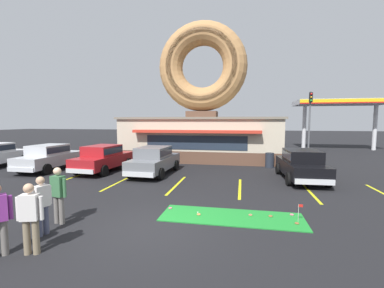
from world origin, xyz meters
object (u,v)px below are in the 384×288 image
(pedestrian_blue_sweater_man, at_px, (41,203))
(trash_bin, at_px, (270,160))
(pedestrian_clipboard_woman, at_px, (30,215))
(golf_ball, at_px, (198,212))
(car_black, at_px, (301,164))
(pedestrian_leather_jacket_man, at_px, (58,192))
(car_red, at_px, (103,157))
(putting_flag_pin, at_px, (300,209))
(traffic_light_pole, at_px, (310,114))
(car_grey, at_px, (154,159))
(car_silver, at_px, (50,156))

(pedestrian_blue_sweater_man, distance_m, trash_bin, 13.68)
(pedestrian_clipboard_woman, distance_m, trash_bin, 14.23)
(golf_ball, bearing_deg, car_black, 52.80)
(pedestrian_leather_jacket_man, bearing_deg, car_red, 111.16)
(putting_flag_pin, bearing_deg, golf_ball, 177.39)
(pedestrian_leather_jacket_man, bearing_deg, traffic_light_pole, 58.89)
(pedestrian_leather_jacket_man, height_order, trash_bin, pedestrian_leather_jacket_man)
(pedestrian_blue_sweater_man, bearing_deg, pedestrian_leather_jacket_man, 97.96)
(car_grey, distance_m, car_red, 3.35)
(trash_bin, bearing_deg, car_grey, -152.65)
(car_grey, bearing_deg, golf_ball, -58.51)
(car_silver, bearing_deg, traffic_light_pole, 33.11)
(golf_ball, height_order, pedestrian_clipboard_woman, pedestrian_clipboard_woman)
(car_black, height_order, pedestrian_clipboard_woman, pedestrian_clipboard_woman)
(golf_ball, relative_size, car_black, 0.01)
(car_silver, relative_size, car_red, 0.98)
(pedestrian_blue_sweater_man, bearing_deg, pedestrian_clipboard_woman, -60.74)
(car_silver, bearing_deg, pedestrian_leather_jacket_man, -48.56)
(car_black, height_order, traffic_light_pole, traffic_light_pole)
(golf_ball, relative_size, pedestrian_blue_sweater_man, 0.03)
(car_silver, bearing_deg, golf_ball, -28.89)
(car_red, bearing_deg, car_black, -0.90)
(golf_ball, relative_size, car_grey, 0.01)
(car_red, relative_size, pedestrian_leather_jacket_man, 2.72)
(car_grey, bearing_deg, traffic_light_pole, 46.39)
(putting_flag_pin, relative_size, pedestrian_leather_jacket_man, 0.32)
(car_grey, height_order, pedestrian_blue_sweater_man, pedestrian_blue_sweater_man)
(pedestrian_blue_sweater_man, xyz_separation_m, trash_bin, (7.06, 11.71, -0.39))
(car_black, relative_size, car_red, 1.00)
(trash_bin, bearing_deg, traffic_light_pole, 61.98)
(car_grey, bearing_deg, car_red, 176.47)
(pedestrian_clipboard_woman, height_order, traffic_light_pole, traffic_light_pole)
(pedestrian_blue_sweater_man, bearing_deg, car_red, 110.00)
(car_silver, relative_size, trash_bin, 4.68)
(putting_flag_pin, bearing_deg, pedestrian_leather_jacket_man, -168.54)
(golf_ball, height_order, car_silver, car_silver)
(golf_ball, distance_m, car_black, 7.39)
(pedestrian_blue_sweater_man, xyz_separation_m, pedestrian_clipboard_woman, (0.51, -0.91, 0.04))
(car_silver, bearing_deg, pedestrian_clipboard_woman, -51.84)
(putting_flag_pin, bearing_deg, trash_bin, 89.64)
(putting_flag_pin, xyz_separation_m, car_black, (1.29, 6.00, 0.43))
(pedestrian_leather_jacket_man, height_order, traffic_light_pole, traffic_light_pole)
(pedestrian_leather_jacket_man, relative_size, trash_bin, 1.75)
(pedestrian_blue_sweater_man, distance_m, pedestrian_clipboard_woman, 1.05)
(golf_ball, relative_size, trash_bin, 0.04)
(car_silver, xyz_separation_m, car_black, (14.89, 0.09, 0.00))
(car_black, height_order, trash_bin, car_black)
(golf_ball, distance_m, car_red, 9.21)
(pedestrian_blue_sweater_man, distance_m, traffic_light_pole, 23.11)
(putting_flag_pin, bearing_deg, pedestrian_clipboard_woman, -154.17)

